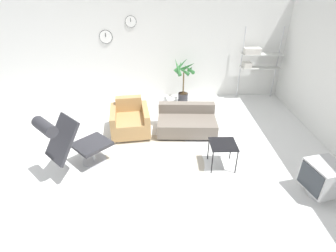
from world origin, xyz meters
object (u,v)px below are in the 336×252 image
(side_table, at_px, (223,146))
(crt_television, at_px, (323,179))
(lounge_chair, at_px, (70,139))
(armchair_red, at_px, (130,121))
(shelf_unit, at_px, (255,58))
(potted_plant, at_px, (184,80))
(couch_low, at_px, (187,122))

(side_table, bearing_deg, crt_television, -28.81)
(lounge_chair, relative_size, armchair_red, 1.17)
(shelf_unit, bearing_deg, crt_television, -90.33)
(armchair_red, relative_size, side_table, 2.08)
(crt_television, distance_m, shelf_unit, 3.93)
(armchair_red, relative_size, potted_plant, 0.82)
(crt_television, relative_size, shelf_unit, 0.31)
(armchair_red, height_order, crt_television, armchair_red)
(couch_low, xyz_separation_m, shelf_unit, (1.95, 1.81, 0.94))
(couch_low, xyz_separation_m, potted_plant, (0.04, 1.61, 0.42))
(couch_low, relative_size, shelf_unit, 0.67)
(armchair_red, distance_m, side_table, 2.18)
(side_table, height_order, shelf_unit, shelf_unit)
(armchair_red, xyz_separation_m, side_table, (1.78, -1.25, 0.16))
(crt_television, bearing_deg, armchair_red, 44.99)
(couch_low, height_order, potted_plant, potted_plant)
(lounge_chair, xyz_separation_m, couch_low, (2.09, 1.34, -0.44))
(lounge_chair, xyz_separation_m, crt_television, (4.01, -0.69, -0.34))
(side_table, distance_m, shelf_unit, 3.46)
(couch_low, relative_size, crt_television, 2.14)
(shelf_unit, bearing_deg, couch_low, -137.15)
(couch_low, height_order, side_table, couch_low)
(side_table, bearing_deg, shelf_unit, 65.21)
(side_table, bearing_deg, couch_low, 112.60)
(armchair_red, bearing_deg, shelf_unit, -158.16)
(lounge_chair, height_order, shelf_unit, shelf_unit)
(potted_plant, bearing_deg, crt_television, -62.73)
(armchair_red, relative_size, couch_low, 0.77)
(crt_television, bearing_deg, potted_plant, 14.77)
(armchair_red, bearing_deg, side_table, 136.97)
(lounge_chair, xyz_separation_m, shelf_unit, (4.04, 3.15, 0.50))
(lounge_chair, bearing_deg, armchair_red, 102.05)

